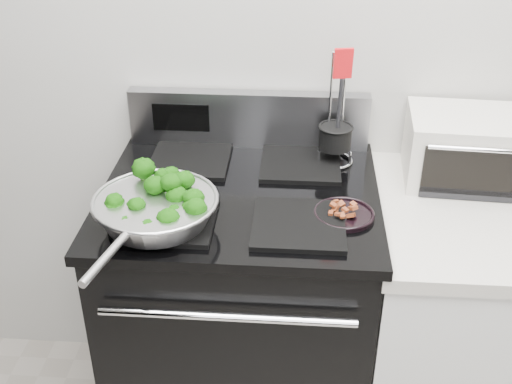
# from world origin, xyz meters

# --- Properties ---
(back_wall) EXTENTS (4.00, 0.02, 2.70)m
(back_wall) POSITION_xyz_m (0.00, 1.75, 1.35)
(back_wall) COLOR beige
(back_wall) RESTS_ON ground
(gas_range) EXTENTS (0.79, 0.69, 1.13)m
(gas_range) POSITION_xyz_m (-0.30, 1.41, 0.49)
(gas_range) COLOR black
(gas_range) RESTS_ON floor
(counter) EXTENTS (0.62, 0.68, 0.92)m
(counter) POSITION_xyz_m (0.39, 1.41, 0.46)
(counter) COLOR white
(counter) RESTS_ON floor
(skillet) EXTENTS (0.33, 0.51, 0.07)m
(skillet) POSITION_xyz_m (-0.50, 1.22, 1.00)
(skillet) COLOR silver
(skillet) RESTS_ON gas_range
(broccoli_pile) EXTENTS (0.26, 0.26, 0.09)m
(broccoli_pile) POSITION_xyz_m (-0.50, 1.22, 1.02)
(broccoli_pile) COLOR black
(broccoli_pile) RESTS_ON skillet
(bacon_plate) EXTENTS (0.16, 0.16, 0.04)m
(bacon_plate) POSITION_xyz_m (-0.01, 1.30, 0.97)
(bacon_plate) COLOR black
(bacon_plate) RESTS_ON gas_range
(utensil_holder) EXTENTS (0.12, 0.12, 0.36)m
(utensil_holder) POSITION_xyz_m (-0.03, 1.61, 1.02)
(utensil_holder) COLOR silver
(utensil_holder) RESTS_ON gas_range
(toaster_oven) EXTENTS (0.37, 0.29, 0.20)m
(toaster_oven) POSITION_xyz_m (0.36, 1.59, 1.02)
(toaster_oven) COLOR silver
(toaster_oven) RESTS_ON counter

